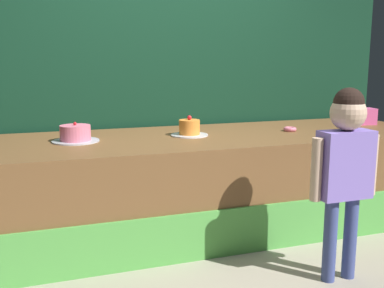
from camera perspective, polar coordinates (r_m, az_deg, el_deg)
name	(u,v)px	position (r m, az deg, el deg)	size (l,w,h in m)	color
ground_plane	(218,257)	(3.24, 3.28, -14.12)	(12.00, 12.00, 0.00)	#ADA38E
stage_platform	(191,183)	(3.63, -0.18, -4.99)	(4.15, 1.20, 0.77)	brown
curtain_backdrop	(166,43)	(4.17, -3.35, 12.74)	(4.47, 0.08, 3.03)	#113823
child_figure	(345,159)	(2.84, 18.93, -1.77)	(0.46, 0.21, 1.20)	#3F4C8C
pink_box	(365,116)	(4.51, 21.11, 3.31)	(0.18, 0.14, 0.15)	#EE5A9F
donut	(290,129)	(3.89, 12.36, 1.87)	(0.11, 0.11, 0.04)	pink
cake_center	(75,134)	(3.41, -14.62, 1.21)	(0.35, 0.35, 0.15)	silver
cake_right	(189,129)	(3.57, -0.33, 1.96)	(0.30, 0.30, 0.16)	silver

